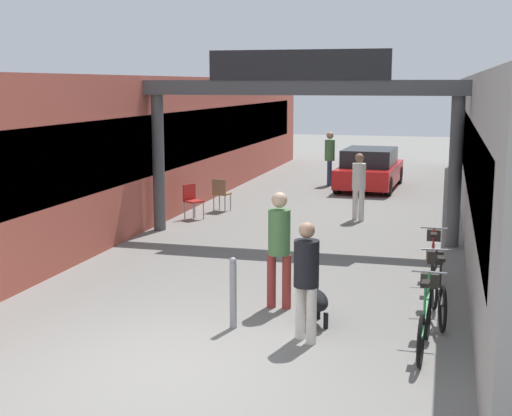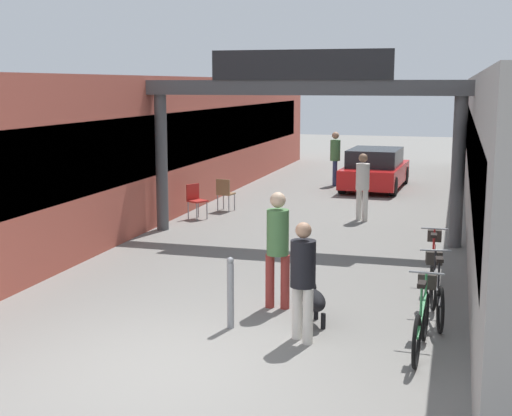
# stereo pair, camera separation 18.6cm
# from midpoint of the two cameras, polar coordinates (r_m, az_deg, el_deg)

# --- Properties ---
(ground_plane) EXTENTS (80.00, 80.00, 0.00)m
(ground_plane) POSITION_cam_midpoint_polar(r_m,az_deg,el_deg) (9.07, -7.30, -12.40)
(ground_plane) COLOR gray
(storefront_left) EXTENTS (3.00, 26.00, 3.61)m
(storefront_left) POSITION_cam_midpoint_polar(r_m,az_deg,el_deg) (20.57, -8.99, 5.29)
(storefront_left) COLOR #B25142
(storefront_left) RESTS_ON ground_plane
(arcade_sign_gateway) EXTENTS (7.40, 0.47, 4.14)m
(arcade_sign_gateway) POSITION_cam_midpoint_polar(r_m,az_deg,el_deg) (15.72, 3.13, 8.09)
(arcade_sign_gateway) COLOR #4C4C4F
(arcade_sign_gateway) RESTS_ON ground_plane
(pedestrian_with_dog) EXTENTS (0.48, 0.48, 1.64)m
(pedestrian_with_dog) POSITION_cam_midpoint_polar(r_m,az_deg,el_deg) (9.53, 3.49, -5.29)
(pedestrian_with_dog) COLOR silver
(pedestrian_with_dog) RESTS_ON ground_plane
(pedestrian_companion) EXTENTS (0.38, 0.34, 1.82)m
(pedestrian_companion) POSITION_cam_midpoint_polar(r_m,az_deg,el_deg) (10.88, 1.38, -2.71)
(pedestrian_companion) COLOR #99332D
(pedestrian_companion) RESTS_ON ground_plane
(pedestrian_carrying_crate) EXTENTS (0.48, 0.48, 1.71)m
(pedestrian_carrying_crate) POSITION_cam_midpoint_polar(r_m,az_deg,el_deg) (18.10, 7.94, 2.06)
(pedestrian_carrying_crate) COLOR silver
(pedestrian_carrying_crate) RESTS_ON ground_plane
(pedestrian_elderly_walking) EXTENTS (0.41, 0.41, 1.82)m
(pedestrian_elderly_walking) POSITION_cam_midpoint_polar(r_m,az_deg,el_deg) (24.27, 5.70, 4.28)
(pedestrian_elderly_walking) COLOR navy
(pedestrian_elderly_walking) RESTS_ON ground_plane
(dog_on_leash) EXTENTS (0.58, 0.83, 0.58)m
(dog_on_leash) POSITION_cam_midpoint_polar(r_m,az_deg,el_deg) (10.41, 4.21, -7.22)
(dog_on_leash) COLOR black
(dog_on_leash) RESTS_ON ground_plane
(bicycle_green_nearest) EXTENTS (0.46, 1.69, 0.98)m
(bicycle_green_nearest) POSITION_cam_midpoint_polar(r_m,az_deg,el_deg) (9.60, 12.86, -8.52)
(bicycle_green_nearest) COLOR black
(bicycle_green_nearest) RESTS_ON ground_plane
(bicycle_black_second) EXTENTS (0.46, 1.68, 0.98)m
(bicycle_black_second) POSITION_cam_midpoint_polar(r_m,az_deg,el_deg) (10.90, 13.86, -6.32)
(bicycle_black_second) COLOR black
(bicycle_black_second) RESTS_ON ground_plane
(bicycle_red_third) EXTENTS (0.46, 1.69, 0.98)m
(bicycle_red_third) POSITION_cam_midpoint_polar(r_m,az_deg,el_deg) (12.51, 13.53, -4.21)
(bicycle_red_third) COLOR black
(bicycle_red_third) RESTS_ON ground_plane
(bollard_post_metal) EXTENTS (0.10, 0.10, 1.04)m
(bollard_post_metal) POSITION_cam_midpoint_polar(r_m,az_deg,el_deg) (10.13, -2.37, -6.75)
(bollard_post_metal) COLOR gray
(bollard_post_metal) RESTS_ON ground_plane
(cafe_chair_red_nearer) EXTENTS (0.54, 0.54, 0.89)m
(cafe_chair_red_nearer) POSITION_cam_midpoint_polar(r_m,az_deg,el_deg) (18.28, -5.45, 0.80)
(cafe_chair_red_nearer) COLOR gray
(cafe_chair_red_nearer) RESTS_ON ground_plane
(cafe_chair_wood_farther) EXTENTS (0.46, 0.46, 0.89)m
(cafe_chair_wood_farther) POSITION_cam_midpoint_polar(r_m,az_deg,el_deg) (19.29, -3.11, 1.31)
(cafe_chair_wood_farther) COLOR gray
(cafe_chair_wood_farther) RESTS_ON ground_plane
(parked_car_red) EXTENTS (1.95, 4.08, 1.33)m
(parked_car_red) POSITION_cam_midpoint_polar(r_m,az_deg,el_deg) (23.77, 8.86, 3.09)
(parked_car_red) COLOR red
(parked_car_red) RESTS_ON ground_plane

